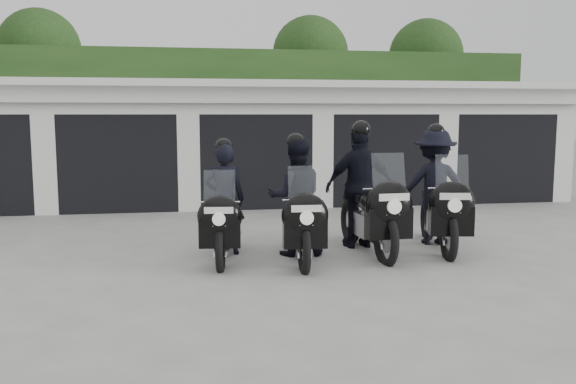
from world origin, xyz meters
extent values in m
plane|color=#A0A09A|center=(0.00, 0.00, 0.00)|extent=(80.00, 80.00, 0.00)
cube|color=silver|center=(0.00, 8.50, 1.40)|extent=(16.00, 6.00, 2.80)
cube|color=silver|center=(0.00, 8.30, 2.88)|extent=(16.40, 6.80, 0.16)
cube|color=silver|center=(0.00, 5.25, 2.65)|extent=(16.40, 0.12, 0.40)
cube|color=black|center=(0.00, 5.48, 0.12)|extent=(16.00, 0.06, 0.24)
cube|color=silver|center=(-4.65, 5.65, 1.40)|extent=(0.50, 0.50, 2.80)
cube|color=black|center=(-3.10, 6.70, 1.10)|extent=(2.60, 2.60, 2.20)
cube|color=silver|center=(-3.10, 5.65, 2.50)|extent=(2.60, 0.50, 0.60)
cube|color=silver|center=(-1.55, 5.65, 1.40)|extent=(0.50, 0.50, 2.80)
cube|color=black|center=(0.00, 6.70, 1.10)|extent=(2.60, 2.60, 2.20)
cube|color=silver|center=(0.00, 5.65, 2.50)|extent=(2.60, 0.50, 0.60)
cube|color=silver|center=(1.55, 5.65, 1.40)|extent=(0.50, 0.50, 2.80)
cube|color=black|center=(3.10, 6.70, 1.10)|extent=(2.60, 2.60, 2.20)
cube|color=silver|center=(3.10, 5.65, 2.50)|extent=(2.60, 0.50, 0.60)
cube|color=silver|center=(4.65, 5.65, 1.40)|extent=(0.50, 0.50, 2.80)
cube|color=black|center=(6.20, 6.70, 1.10)|extent=(2.60, 2.60, 2.20)
cube|color=silver|center=(6.20, 5.65, 2.50)|extent=(2.60, 0.50, 0.60)
cube|color=silver|center=(7.75, 5.65, 1.40)|extent=(0.50, 0.50, 2.80)
cube|color=#1C3A15|center=(0.00, 12.50, 2.15)|extent=(20.00, 2.00, 4.30)
sphere|color=#1C3A15|center=(-6.50, 14.00, 4.40)|extent=(2.80, 2.80, 2.80)
cylinder|color=black|center=(-6.50, 14.00, 1.65)|extent=(0.24, 0.24, 3.30)
sphere|color=#1C3A15|center=(3.00, 14.00, 4.40)|extent=(2.80, 2.80, 2.80)
cylinder|color=black|center=(3.00, 14.00, 1.65)|extent=(0.24, 0.24, 3.30)
sphere|color=#1C3A15|center=(7.50, 14.00, 4.40)|extent=(2.80, 2.80, 2.80)
cylinder|color=black|center=(7.50, 14.00, 1.65)|extent=(0.24, 0.24, 3.30)
torus|color=black|center=(-1.16, 0.03, 0.31)|extent=(0.20, 0.74, 0.73)
torus|color=black|center=(-0.98, 1.45, 0.31)|extent=(0.20, 0.74, 0.73)
cube|color=#96969B|center=(-1.07, 0.76, 0.38)|extent=(0.32, 0.58, 0.32)
cube|color=black|center=(-1.07, 0.74, 0.22)|extent=(0.24, 1.30, 0.06)
ellipsoid|color=black|center=(-1.09, 0.59, 0.72)|extent=(0.39, 0.61, 0.29)
cube|color=black|center=(-1.03, 1.02, 0.74)|extent=(0.32, 0.58, 0.10)
ellipsoid|color=black|center=(-1.17, -0.05, 0.78)|extent=(0.66, 0.40, 0.60)
cube|color=black|center=(-1.17, -0.05, 0.55)|extent=(0.60, 0.29, 0.40)
cube|color=#B2BFC6|center=(-1.16, -0.02, 1.18)|extent=(0.45, 0.17, 0.51)
cylinder|color=silver|center=(-1.14, 0.14, 0.96)|extent=(0.56, 0.10, 0.03)
cube|color=white|center=(-1.19, -0.22, 0.90)|extent=(0.40, 0.06, 0.09)
cube|color=white|center=(-1.18, -0.19, 0.72)|extent=(0.18, 0.04, 0.10)
imported|color=black|center=(-1.03, 1.04, 0.88)|extent=(0.69, 0.49, 1.75)
sphere|color=black|center=(-1.03, 1.04, 1.70)|extent=(0.27, 0.27, 0.27)
torus|color=black|center=(-0.01, -0.27, 0.32)|extent=(0.16, 0.77, 0.76)
torus|color=black|center=(0.09, 1.23, 0.32)|extent=(0.16, 0.77, 0.76)
cube|color=#96969B|center=(0.04, 0.50, 0.40)|extent=(0.31, 0.59, 0.33)
cube|color=black|center=(0.04, 0.48, 0.23)|extent=(0.17, 1.36, 0.06)
ellipsoid|color=black|center=(0.03, 0.33, 0.75)|extent=(0.38, 0.62, 0.30)
cube|color=black|center=(0.06, 0.78, 0.77)|extent=(0.31, 0.59, 0.10)
ellipsoid|color=black|center=(-0.01, -0.35, 0.81)|extent=(0.68, 0.39, 0.63)
cube|color=black|center=(-0.01, -0.35, 0.57)|extent=(0.62, 0.27, 0.42)
cube|color=#B2BFC6|center=(-0.01, -0.32, 1.23)|extent=(0.47, 0.15, 0.53)
cylinder|color=silver|center=(0.00, -0.14, 1.00)|extent=(0.59, 0.07, 0.03)
cube|color=white|center=(-0.02, -0.53, 0.94)|extent=(0.42, 0.04, 0.09)
cube|color=white|center=(-0.02, -0.50, 0.75)|extent=(0.19, 0.03, 0.10)
imported|color=black|center=(0.06, 0.80, 0.92)|extent=(0.93, 0.75, 1.83)
sphere|color=black|center=(0.06, 0.80, 1.77)|extent=(0.28, 0.28, 0.28)
torus|color=black|center=(1.28, 0.01, 0.36)|extent=(0.17, 0.84, 0.84)
torus|color=black|center=(1.19, 1.65, 0.36)|extent=(0.17, 0.84, 0.84)
cube|color=#96969B|center=(1.24, 0.85, 0.44)|extent=(0.33, 0.65, 0.37)
cube|color=black|center=(1.24, 0.83, 0.25)|extent=(0.17, 1.49, 0.07)
ellipsoid|color=black|center=(1.25, 0.66, 0.83)|extent=(0.41, 0.68, 0.33)
cube|color=black|center=(1.22, 1.15, 0.85)|extent=(0.33, 0.65, 0.11)
ellipsoid|color=black|center=(1.29, -0.09, 0.89)|extent=(0.74, 0.42, 0.69)
cube|color=black|center=(1.29, -0.09, 0.63)|extent=(0.68, 0.29, 0.46)
cube|color=#B2BFC6|center=(1.29, -0.05, 1.35)|extent=(0.51, 0.16, 0.59)
cylinder|color=silver|center=(1.27, 0.14, 1.10)|extent=(0.64, 0.07, 0.03)
cube|color=white|center=(1.30, -0.28, 1.03)|extent=(0.46, 0.04, 0.10)
cube|color=white|center=(1.30, -0.25, 0.83)|extent=(0.21, 0.03, 0.11)
imported|color=black|center=(1.22, 1.17, 1.01)|extent=(1.21, 0.73, 2.01)
sphere|color=black|center=(1.22, 1.17, 1.95)|extent=(0.31, 0.31, 0.31)
torus|color=black|center=(2.32, 0.11, 0.35)|extent=(0.27, 0.82, 0.82)
torus|color=black|center=(2.63, 1.69, 0.35)|extent=(0.27, 0.82, 0.82)
cube|color=#96969B|center=(2.48, 0.92, 0.42)|extent=(0.40, 0.66, 0.36)
cube|color=black|center=(2.47, 0.90, 0.25)|extent=(0.36, 1.44, 0.07)
ellipsoid|color=black|center=(2.44, 0.74, 0.80)|extent=(0.48, 0.70, 0.32)
cube|color=black|center=(2.53, 1.21, 0.83)|extent=(0.40, 0.66, 0.11)
ellipsoid|color=black|center=(2.31, 0.02, 0.87)|extent=(0.76, 0.50, 0.67)
cube|color=black|center=(2.31, 0.02, 0.61)|extent=(0.68, 0.36, 0.45)
cube|color=#B2BFC6|center=(2.31, 0.06, 1.32)|extent=(0.51, 0.22, 0.57)
cylinder|color=silver|center=(2.35, 0.24, 1.07)|extent=(0.62, 0.15, 0.03)
cube|color=white|center=(2.27, -0.16, 1.01)|extent=(0.44, 0.10, 0.10)
cube|color=white|center=(2.28, -0.13, 0.80)|extent=(0.20, 0.05, 0.11)
imported|color=black|center=(2.54, 1.23, 0.98)|extent=(1.37, 0.88, 1.96)
sphere|color=black|center=(2.54, 1.23, 1.90)|extent=(0.30, 0.30, 0.30)
camera|label=1|loc=(-1.62, -8.48, 2.20)|focal=38.00mm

